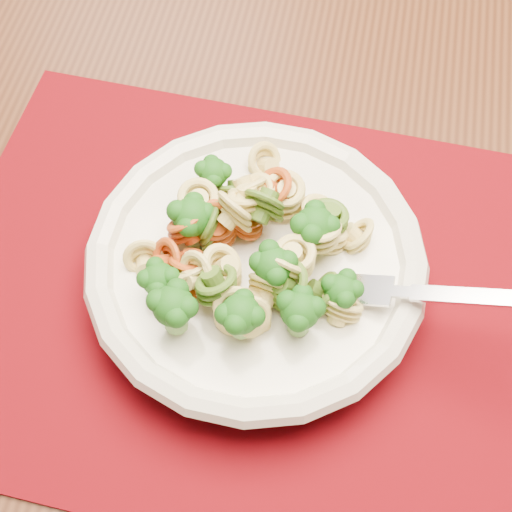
{
  "coord_description": "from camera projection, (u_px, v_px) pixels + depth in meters",
  "views": [
    {
      "loc": [
        0.05,
        -0.76,
        1.18
      ],
      "look_at": [
        0.03,
        -0.52,
        0.77
      ],
      "focal_mm": 50.0,
      "sensor_mm": 36.0,
      "label": 1
    }
  ],
  "objects": [
    {
      "name": "dining_table",
      "position": [
        321.0,
        222.0,
        0.64
      ],
      "size": [
        1.68,
        1.19,
        0.72
      ],
      "rotation": [
        0.0,
        0.0,
        -0.12
      ],
      "color": "#4B2815",
      "rests_on": "ground"
    },
    {
      "name": "placemat",
      "position": [
        243.0,
        294.0,
        0.51
      ],
      "size": [
        0.49,
        0.41,
        0.0
      ],
      "primitive_type": "cube",
      "rotation": [
        0.0,
        0.0,
        -0.17
      ],
      "color": "#58030C",
      "rests_on": "dining_table"
    },
    {
      "name": "pasta_bowl",
      "position": [
        256.0,
        265.0,
        0.49
      ],
      "size": [
        0.23,
        0.23,
        0.04
      ],
      "color": "silver",
      "rests_on": "placemat"
    },
    {
      "name": "pasta_broccoli_heap",
      "position": [
        256.0,
        252.0,
        0.47
      ],
      "size": [
        0.2,
        0.2,
        0.06
      ],
      "primitive_type": null,
      "color": "#EBC974",
      "rests_on": "pasta_bowl"
    },
    {
      "name": "fork",
      "position": [
        373.0,
        290.0,
        0.46
      ],
      "size": [
        0.18,
        0.06,
        0.08
      ],
      "primitive_type": null,
      "rotation": [
        0.0,
        -0.35,
        -0.19
      ],
      "color": "silver",
      "rests_on": "pasta_bowl"
    }
  ]
}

